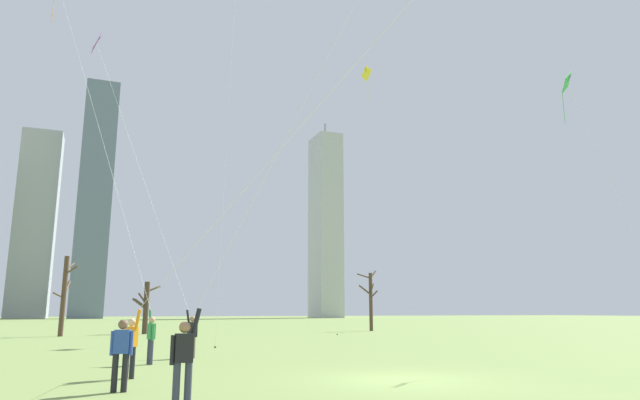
% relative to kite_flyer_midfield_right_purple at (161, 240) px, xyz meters
% --- Properties ---
extents(ground_plane, '(400.00, 400.00, 0.00)m').
position_rel_kite_flyer_midfield_right_purple_xyz_m(ground_plane, '(5.38, -11.17, -4.86)').
color(ground_plane, '#7A934C').
extents(kite_flyer_midfield_right_purple, '(5.05, 8.32, 16.83)m').
position_rel_kite_flyer_midfield_right_purple_xyz_m(kite_flyer_midfield_right_purple, '(0.00, 0.00, 0.00)').
color(kite_flyer_midfield_right_purple, '#726656').
rests_on(kite_flyer_midfield_right_purple, ground).
extents(kite_flyer_foreground_left_pink, '(9.82, 3.60, 19.50)m').
position_rel_kite_flyer_midfield_right_purple_xyz_m(kite_flyer_foreground_left_pink, '(0.80, -13.06, -0.70)').
color(kite_flyer_foreground_left_pink, '#33384C').
rests_on(kite_flyer_foreground_left_pink, ground).
extents(kite_flyer_midfield_center_orange, '(5.11, 8.73, 18.60)m').
position_rel_kite_flyer_midfield_right_purple_xyz_m(kite_flyer_midfield_center_orange, '(-1.49, -2.57, -0.61)').
color(kite_flyer_midfield_center_orange, '#33384C').
rests_on(kite_flyer_midfield_center_orange, ground).
extents(kite_flyer_midfield_left_teal, '(10.12, 13.96, 15.58)m').
position_rel_kite_flyer_midfield_right_purple_xyz_m(kite_flyer_midfield_left_teal, '(0.76, -11.15, -0.73)').
color(kite_flyer_midfield_left_teal, black).
rests_on(kite_flyer_midfield_left_teal, ground).
extents(bystander_strolling_midfield, '(0.50, 0.27, 1.62)m').
position_rel_kite_flyer_midfield_right_purple_xyz_m(bystander_strolling_midfield, '(-1.81, -10.81, -3.95)').
color(bystander_strolling_midfield, black).
rests_on(bystander_strolling_midfield, ground).
extents(distant_kite_low_near_trees_yellow, '(1.74, 3.54, 21.63)m').
position_rel_kite_flyer_midfield_right_purple_xyz_m(distant_kite_low_near_trees_yellow, '(16.79, 13.57, 14.77)').
color(distant_kite_low_near_trees_yellow, yellow).
rests_on(distant_kite_low_near_trees_yellow, ground).
extents(bare_tree_center, '(1.63, 2.86, 5.89)m').
position_rel_kite_flyer_midfield_right_purple_xyz_m(bare_tree_center, '(-4.66, 21.10, -1.73)').
color(bare_tree_center, '#4C3828').
rests_on(bare_tree_center, ground).
extents(bare_tree_left_of_center, '(2.29, 1.81, 5.72)m').
position_rel_kite_flyer_midfield_right_purple_xyz_m(bare_tree_left_of_center, '(21.81, 23.10, -1.88)').
color(bare_tree_left_of_center, '#4C3828').
rests_on(bare_tree_left_of_center, ground).
extents(bare_tree_leftmost, '(2.18, 2.38, 4.20)m').
position_rel_kite_flyer_midfield_right_purple_xyz_m(bare_tree_leftmost, '(1.36, 23.50, -2.63)').
color(bare_tree_leftmost, '#423326').
rests_on(bare_tree_leftmost, ground).
extents(skyline_short_annex, '(7.02, 10.71, 57.84)m').
position_rel_kite_flyer_midfield_right_purple_xyz_m(skyline_short_annex, '(58.59, 124.03, 21.93)').
color(skyline_short_annex, '#B2B2B7').
rests_on(skyline_short_annex, ground).
extents(skyline_wide_slab, '(8.34, 8.03, 62.45)m').
position_rel_kite_flyer_midfield_right_purple_xyz_m(skyline_wide_slab, '(-4.64, 129.64, 26.36)').
color(skyline_wide_slab, slate).
rests_on(skyline_wide_slab, ground).
extents(skyline_squat_block, '(9.74, 8.98, 49.14)m').
position_rel_kite_flyer_midfield_right_purple_xyz_m(skyline_squat_block, '(-18.75, 136.75, 19.71)').
color(skyline_squat_block, '#9EA3AD').
rests_on(skyline_squat_block, ground).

